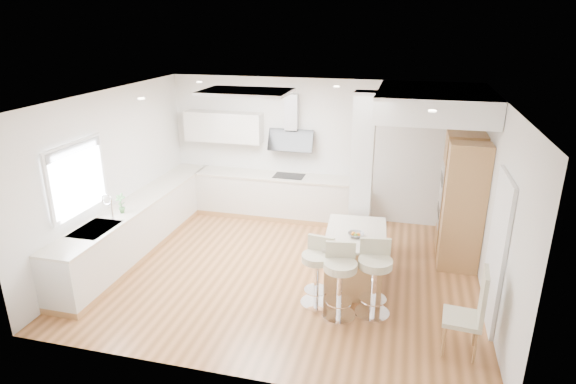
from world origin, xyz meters
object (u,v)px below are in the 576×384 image
(bar_stool_a, at_px, (317,268))
(dining_chair, at_px, (472,310))
(bar_stool_b, at_px, (340,278))
(bar_stool_c, at_px, (374,275))
(peninsula, at_px, (355,257))

(bar_stool_a, relative_size, dining_chair, 0.87)
(bar_stool_b, bearing_deg, bar_stool_c, 10.97)
(peninsula, distance_m, dining_chair, 2.09)
(bar_stool_b, bearing_deg, dining_chair, -23.11)
(bar_stool_a, xyz_separation_m, dining_chair, (1.99, -0.63, 0.05))
(bar_stool_b, xyz_separation_m, dining_chair, (1.64, -0.41, 0.02))
(peninsula, relative_size, bar_stool_b, 1.35)
(peninsula, height_order, bar_stool_a, bar_stool_a)
(bar_stool_c, height_order, dining_chair, dining_chair)
(peninsula, height_order, dining_chair, dining_chair)
(bar_stool_b, height_order, bar_stool_c, bar_stool_c)
(bar_stool_c, bearing_deg, dining_chair, -33.45)
(dining_chair, bearing_deg, bar_stool_a, 167.21)
(bar_stool_a, bearing_deg, dining_chair, -8.37)
(bar_stool_b, distance_m, bar_stool_c, 0.47)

